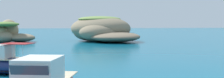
# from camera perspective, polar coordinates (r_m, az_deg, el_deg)

# --- Properties ---
(islet_large) EXTENTS (19.98, 21.88, 6.02)m
(islet_large) POSITION_cam_1_polar(r_m,az_deg,el_deg) (70.96, -1.94, 1.65)
(islet_large) COLOR #84755B
(islet_large) RESTS_ON ground
(islet_small) EXTENTS (12.02, 10.33, 5.20)m
(islet_small) POSITION_cam_1_polar(r_m,az_deg,el_deg) (72.09, -19.43, 1.01)
(islet_small) COLOR #9E8966
(islet_small) RESTS_ON ground
(motorboat_navy) EXTENTS (9.10, 5.49, 2.74)m
(motorboat_navy) POSITION_cam_1_polar(r_m,az_deg,el_deg) (28.29, -20.46, -4.51)
(motorboat_navy) COLOR navy
(motorboat_navy) RESTS_ON ground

